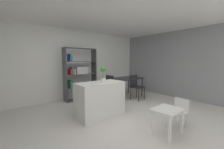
{
  "coord_description": "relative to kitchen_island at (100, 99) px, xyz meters",
  "views": [
    {
      "loc": [
        -2.23,
        -2.41,
        1.46
      ],
      "look_at": [
        0.39,
        0.73,
        1.04
      ],
      "focal_mm": 22.22,
      "sensor_mm": 36.0,
      "label": 1
    }
  ],
  "objects": [
    {
      "name": "dining_chair_island_side",
      "position": [
        1.14,
        0.88,
        0.1
      ],
      "size": [
        0.46,
        0.44,
        0.92
      ],
      "rotation": [
        0.0,
        0.0,
        1.54
      ],
      "color": "#232328",
      "rests_on": "ground_plane"
    },
    {
      "name": "child_chair_right",
      "position": [
        1.02,
        -1.61,
        -0.1
      ],
      "size": [
        0.32,
        0.32,
        0.6
      ],
      "rotation": [
        0.0,
        0.0,
        -1.59
      ],
      "color": "silver",
      "rests_on": "ground_plane"
    },
    {
      "name": "dining_chair_near",
      "position": [
        1.9,
        0.41,
        0.11
      ],
      "size": [
        0.48,
        0.45,
        0.92
      ],
      "rotation": [
        0.0,
        0.0,
        0.11
      ],
      "color": "#232328",
      "rests_on": "ground_plane"
    },
    {
      "name": "ceiling_slab",
      "position": [
        0.18,
        -0.54,
        2.18
      ],
      "size": [
        6.44,
        5.34,
        0.06
      ],
      "color": "white",
      "rests_on": "ground_plane"
    },
    {
      "name": "potted_plant_on_island",
      "position": [
        0.09,
        -0.01,
        0.69
      ],
      "size": [
        0.15,
        0.15,
        0.41
      ],
      "color": "white",
      "rests_on": "kitchen_island"
    },
    {
      "name": "kitchen_island",
      "position": [
        0.0,
        0.0,
        0.0
      ],
      "size": [
        1.24,
        0.62,
        0.89
      ],
      "primitive_type": "cube",
      "color": "white",
      "rests_on": "ground_plane"
    },
    {
      "name": "right_partition_gray",
      "position": [
        3.37,
        -0.54,
        0.85
      ],
      "size": [
        0.06,
        5.34,
        2.59
      ],
      "primitive_type": "cube",
      "color": "gray",
      "rests_on": "ground_plane"
    },
    {
      "name": "ground_plane",
      "position": [
        0.18,
        -0.54,
        -0.44
      ],
      "size": [
        8.85,
        8.85,
        0.0
      ],
      "primitive_type": "plane",
      "color": "beige"
    },
    {
      "name": "back_partition",
      "position": [
        0.18,
        2.1,
        0.85
      ],
      "size": [
        6.44,
        0.06,
        2.59
      ],
      "primitive_type": "cube",
      "color": "white",
      "rests_on": "ground_plane"
    },
    {
      "name": "open_bookshelf",
      "position": [
        0.27,
        1.75,
        0.55
      ],
      "size": [
        1.2,
        0.36,
        1.9
      ],
      "color": "#4C4C51",
      "rests_on": "ground_plane"
    },
    {
      "name": "child_table",
      "position": [
        0.48,
        -1.61,
        -0.03
      ],
      "size": [
        0.56,
        0.47,
        0.51
      ],
      "color": "white",
      "rests_on": "ground_plane"
    },
    {
      "name": "dining_table",
      "position": [
        1.91,
        0.88,
        0.25
      ],
      "size": [
        1.11,
        0.87,
        0.77
      ],
      "color": "#232328",
      "rests_on": "ground_plane"
    }
  ]
}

